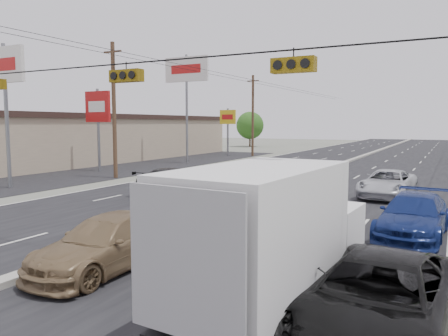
{
  "coord_description": "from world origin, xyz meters",
  "views": [
    {
      "loc": [
        9.92,
        -9.9,
        4.1
      ],
      "look_at": [
        1.25,
        6.44,
        2.2
      ],
      "focal_mm": 35.0,
      "sensor_mm": 36.0,
      "label": 1
    }
  ],
  "objects_px": {
    "pole_sign_far": "(228,121)",
    "queue_car_b": "(321,216)",
    "utility_pole_left_c": "(253,115)",
    "queue_car_a": "(272,188)",
    "utility_pole_left_b": "(114,110)",
    "pole_sign_billboard": "(186,76)",
    "tree_left_far": "(250,125)",
    "black_suv": "(378,300)",
    "pole_sign_near": "(5,76)",
    "red_sedan": "(210,216)",
    "queue_car_d": "(414,216)",
    "oncoming_near": "(174,181)",
    "tan_sedan": "(107,243)",
    "box_truck": "(273,237)",
    "pole_sign_mid": "(98,111)",
    "oncoming_far": "(293,167)",
    "queue_car_c": "(388,184)"
  },
  "relations": [
    {
      "from": "box_truck",
      "to": "oncoming_near",
      "type": "height_order",
      "value": "box_truck"
    },
    {
      "from": "black_suv",
      "to": "oncoming_far",
      "type": "distance_m",
      "value": 26.73
    },
    {
      "from": "utility_pole_left_b",
      "to": "utility_pole_left_c",
      "type": "distance_m",
      "value": 25.0
    },
    {
      "from": "tree_left_far",
      "to": "box_truck",
      "type": "distance_m",
      "value": 67.67
    },
    {
      "from": "queue_car_d",
      "to": "red_sedan",
      "type": "bearing_deg",
      "value": -153.92
    },
    {
      "from": "pole_sign_far",
      "to": "tree_left_far",
      "type": "bearing_deg",
      "value": 106.7
    },
    {
      "from": "pole_sign_far",
      "to": "tree_left_far",
      "type": "distance_m",
      "value": 20.89
    },
    {
      "from": "oncoming_near",
      "to": "tan_sedan",
      "type": "bearing_deg",
      "value": 121.43
    },
    {
      "from": "queue_car_d",
      "to": "pole_sign_far",
      "type": "bearing_deg",
      "value": 130.33
    },
    {
      "from": "utility_pole_left_c",
      "to": "queue_car_b",
      "type": "relative_size",
      "value": 2.55
    },
    {
      "from": "queue_car_b",
      "to": "utility_pole_left_b",
      "type": "bearing_deg",
      "value": 151.11
    },
    {
      "from": "utility_pole_left_c",
      "to": "queue_car_a",
      "type": "bearing_deg",
      "value": -63.92
    },
    {
      "from": "pole_sign_mid",
      "to": "queue_car_d",
      "type": "height_order",
      "value": "pole_sign_mid"
    },
    {
      "from": "red_sedan",
      "to": "utility_pole_left_c",
      "type": "bearing_deg",
      "value": 118.06
    },
    {
      "from": "pole_sign_near",
      "to": "queue_car_c",
      "type": "height_order",
      "value": "pole_sign_near"
    },
    {
      "from": "pole_sign_mid",
      "to": "oncoming_near",
      "type": "xyz_separation_m",
      "value": [
        12.37,
        -6.8,
        -4.37
      ]
    },
    {
      "from": "tree_left_far",
      "to": "tan_sedan",
      "type": "relative_size",
      "value": 1.21
    },
    {
      "from": "tree_left_far",
      "to": "queue_car_b",
      "type": "distance_m",
      "value": 60.69
    },
    {
      "from": "oncoming_near",
      "to": "utility_pole_left_c",
      "type": "bearing_deg",
      "value": -69.84
    },
    {
      "from": "black_suv",
      "to": "oncoming_far",
      "type": "xyz_separation_m",
      "value": [
        -10.18,
        24.71,
        -0.14
      ]
    },
    {
      "from": "pole_sign_far",
      "to": "queue_car_b",
      "type": "distance_m",
      "value": 40.42
    },
    {
      "from": "pole_sign_far",
      "to": "queue_car_a",
      "type": "distance_m",
      "value": 33.51
    },
    {
      "from": "utility_pole_left_c",
      "to": "queue_car_b",
      "type": "bearing_deg",
      "value": -61.96
    },
    {
      "from": "pole_sign_mid",
      "to": "oncoming_near",
      "type": "bearing_deg",
      "value": -28.79
    },
    {
      "from": "red_sedan",
      "to": "black_suv",
      "type": "relative_size",
      "value": 0.68
    },
    {
      "from": "utility_pole_left_b",
      "to": "queue_car_b",
      "type": "distance_m",
      "value": 20.68
    },
    {
      "from": "queue_car_b",
      "to": "black_suv",
      "type": "bearing_deg",
      "value": -69.61
    },
    {
      "from": "utility_pole_left_b",
      "to": "pole_sign_billboard",
      "type": "bearing_deg",
      "value": 98.75
    },
    {
      "from": "utility_pole_left_b",
      "to": "pole_sign_far",
      "type": "height_order",
      "value": "utility_pole_left_b"
    },
    {
      "from": "pole_sign_billboard",
      "to": "queue_car_a",
      "type": "distance_m",
      "value": 24.26
    },
    {
      "from": "pole_sign_far",
      "to": "box_truck",
      "type": "xyz_separation_m",
      "value": [
        22.55,
        -41.31,
        -2.75
      ]
    },
    {
      "from": "queue_car_d",
      "to": "tree_left_far",
      "type": "bearing_deg",
      "value": 123.61
    },
    {
      "from": "pole_sign_far",
      "to": "queue_car_d",
      "type": "xyz_separation_m",
      "value": [
        24.72,
        -33.07,
        -3.64
      ]
    },
    {
      "from": "queue_car_a",
      "to": "queue_car_c",
      "type": "height_order",
      "value": "queue_car_c"
    },
    {
      "from": "red_sedan",
      "to": "black_suv",
      "type": "bearing_deg",
      "value": -32.92
    },
    {
      "from": "tree_left_far",
      "to": "black_suv",
      "type": "height_order",
      "value": "tree_left_far"
    },
    {
      "from": "queue_car_c",
      "to": "utility_pole_left_b",
      "type": "bearing_deg",
      "value": -174.01
    },
    {
      "from": "oncoming_near",
      "to": "pole_sign_far",
      "type": "bearing_deg",
      "value": -63.58
    },
    {
      "from": "utility_pole_left_c",
      "to": "black_suv",
      "type": "distance_m",
      "value": 46.85
    },
    {
      "from": "utility_pole_left_b",
      "to": "oncoming_far",
      "type": "distance_m",
      "value": 14.5
    },
    {
      "from": "pole_sign_near",
      "to": "oncoming_far",
      "type": "xyz_separation_m",
      "value": [
        13.6,
        15.2,
        -6.38
      ]
    },
    {
      "from": "queue_car_c",
      "to": "queue_car_d",
      "type": "bearing_deg",
      "value": -72.61
    },
    {
      "from": "utility_pole_left_c",
      "to": "queue_car_c",
      "type": "bearing_deg",
      "value": -51.81
    },
    {
      "from": "queue_car_a",
      "to": "utility_pole_left_b",
      "type": "bearing_deg",
      "value": 159.72
    },
    {
      "from": "black_suv",
      "to": "queue_car_d",
      "type": "bearing_deg",
      "value": 94.92
    },
    {
      "from": "pole_sign_far",
      "to": "utility_pole_left_c",
      "type": "bearing_deg",
      "value": 0.0
    },
    {
      "from": "queue_car_c",
      "to": "oncoming_near",
      "type": "bearing_deg",
      "value": -154.59
    },
    {
      "from": "pole_sign_near",
      "to": "red_sedan",
      "type": "distance_m",
      "value": 18.47
    },
    {
      "from": "queue_car_b",
      "to": "queue_car_c",
      "type": "bearing_deg",
      "value": 80.85
    },
    {
      "from": "pole_sign_near",
      "to": "pole_sign_billboard",
      "type": "relative_size",
      "value": 0.82
    }
  ]
}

